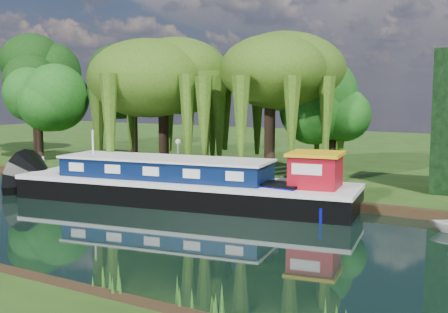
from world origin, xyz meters
The scene contains 13 objects.
ground centered at (0.00, 0.00, 0.00)m, with size 120.00×120.00×0.00m, color black.
far_bank centered at (0.00, 34.00, 0.23)m, with size 120.00×52.00×0.45m, color #1E3D10.
dutch_barge centered at (4.50, 5.42, 1.00)m, with size 19.64×7.34×4.05m.
narrowboat centered at (7.31, 6.03, 0.58)m, with size 11.32×2.90×1.63m.
willow_left centered at (-1.27, 11.30, 6.84)m, with size 7.35×7.35×8.80m.
willow_right centered at (6.08, 12.78, 6.73)m, with size 7.07×7.07×8.61m.
tree_far_left centered at (-14.71, 12.30, 5.68)m, with size 4.73×4.73×7.63m.
tree_far_back centered at (-20.20, 16.75, 7.33)m, with size 5.88×5.88×9.88m.
tree_far_mid centered at (-7.80, 15.99, 6.41)m, with size 5.29×5.29×8.65m.
tree_far_right centered at (9.42, 15.25, 5.01)m, with size 4.04×4.04×6.61m.
lamppost centered at (0.50, 10.50, 2.42)m, with size 0.36×0.36×2.56m.
mooring_posts centered at (-0.50, 8.40, 0.95)m, with size 19.16×0.16×1.00m.
reeds_near centered at (6.87, -7.57, 0.55)m, with size 33.70×1.50×1.10m.
Camera 1 is at (21.87, -19.63, 6.10)m, focal length 45.00 mm.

